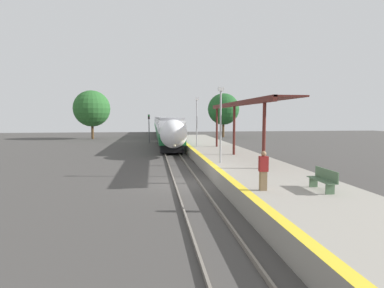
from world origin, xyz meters
name	(u,v)px	position (x,y,z in m)	size (l,w,h in m)	color
ground_plane	(187,184)	(0.00, 0.00, 0.00)	(120.00, 120.00, 0.00)	#423F3D
rail_left	(175,183)	(-0.72, 0.00, 0.07)	(0.08, 90.00, 0.15)	slate
rail_right	(199,182)	(0.72, 0.00, 0.07)	(0.08, 90.00, 0.15)	slate
train	(162,125)	(0.00, 48.08, 2.20)	(2.76, 77.54, 3.84)	black
platform_right	(254,174)	(4.14, 0.00, 0.46)	(5.14, 64.00, 0.93)	gray
platform_bench	(323,179)	(4.96, -6.00, 1.39)	(0.44, 1.62, 0.89)	#4C6B4C
person_waiting	(263,170)	(2.52, -5.66, 1.76)	(0.36, 0.22, 1.63)	#7F6647
railway_signal	(149,125)	(-2.51, 28.45, 2.60)	(0.28, 0.28, 4.25)	#59595E
lamppost_near	(221,120)	(2.40, 1.69, 3.75)	(0.36, 0.20, 4.90)	#9E9EA3
lamppost_mid	(197,118)	(2.40, 12.31, 3.75)	(0.36, 0.20, 4.90)	#9E9EA3
station_canopy	(241,106)	(5.01, 5.79, 4.80)	(2.02, 15.86, 4.18)	#511E19
background_tree_left	(92,109)	(-12.49, 37.23, 5.33)	(6.31, 6.31, 8.49)	brown
background_tree_right	(223,109)	(11.42, 38.66, 5.35)	(5.95, 5.95, 8.33)	brown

